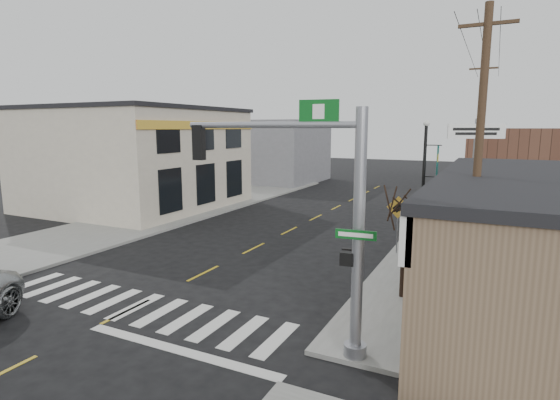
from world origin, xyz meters
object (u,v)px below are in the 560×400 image
at_px(lamp_post, 425,172).
at_px(dance_center_sign, 475,146).
at_px(bare_tree, 407,196).
at_px(utility_pole_near, 478,160).
at_px(traffic_signal_pole, 329,206).
at_px(utility_pole_far, 479,134).
at_px(fire_hydrant, 439,279).
at_px(guide_sign, 431,244).

distance_m(lamp_post, dance_center_sign, 3.41).
distance_m(bare_tree, utility_pole_near, 2.34).
relative_size(traffic_signal_pole, utility_pole_far, 0.62).
height_order(fire_hydrant, dance_center_sign, dance_center_sign).
xyz_separation_m(fire_hydrant, utility_pole_far, (0.39, 16.75, 4.77)).
distance_m(traffic_signal_pole, guide_sign, 6.10).
height_order(lamp_post, utility_pole_far, utility_pole_far).
xyz_separation_m(utility_pole_near, utility_pole_far, (-0.61, 18.09, 0.52)).
relative_size(bare_tree, utility_pole_far, 0.43).
distance_m(lamp_post, utility_pole_near, 8.59).
bearing_deg(guide_sign, utility_pole_near, -31.95).
height_order(guide_sign, fire_hydrant, guide_sign).
bearing_deg(lamp_post, dance_center_sign, 25.93).
bearing_deg(lamp_post, utility_pole_far, 54.63).
relative_size(lamp_post, dance_center_sign, 0.98).
height_order(traffic_signal_pole, fire_hydrant, traffic_signal_pole).
distance_m(traffic_signal_pole, fire_hydrant, 6.86).
xyz_separation_m(traffic_signal_pole, guide_sign, (1.73, 5.48, -2.05)).
height_order(fire_hydrant, lamp_post, lamp_post).
bearing_deg(lamp_post, utility_pole_near, -96.94).
height_order(fire_hydrant, utility_pole_far, utility_pole_far).
bearing_deg(utility_pole_near, lamp_post, 108.76).
distance_m(fire_hydrant, bare_tree, 3.44).
xyz_separation_m(lamp_post, utility_pole_near, (2.55, -8.12, 1.18)).
height_order(guide_sign, utility_pole_far, utility_pole_far).
height_order(utility_pole_near, utility_pole_far, utility_pole_far).
height_order(fire_hydrant, utility_pole_near, utility_pole_near).
height_order(dance_center_sign, utility_pole_far, utility_pole_far).
distance_m(utility_pole_near, utility_pole_far, 18.11).
bearing_deg(utility_pole_far, traffic_signal_pole, -95.25).
bearing_deg(utility_pole_far, bare_tree, -93.49).
bearing_deg(fire_hydrant, dance_center_sign, 86.90).
distance_m(traffic_signal_pole, utility_pole_far, 22.57).
xyz_separation_m(traffic_signal_pole, utility_pole_far, (2.42, 22.40, 1.44)).
height_order(dance_center_sign, utility_pole_near, utility_pole_near).
bearing_deg(bare_tree, lamp_post, 93.91).
bearing_deg(bare_tree, utility_pole_far, 85.59).
xyz_separation_m(guide_sign, fire_hydrant, (0.30, 0.17, -1.27)).
height_order(fire_hydrant, bare_tree, bare_tree).
relative_size(dance_center_sign, utility_pole_near, 0.67).
relative_size(lamp_post, bare_tree, 1.37).
distance_m(lamp_post, utility_pole_far, 10.30).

